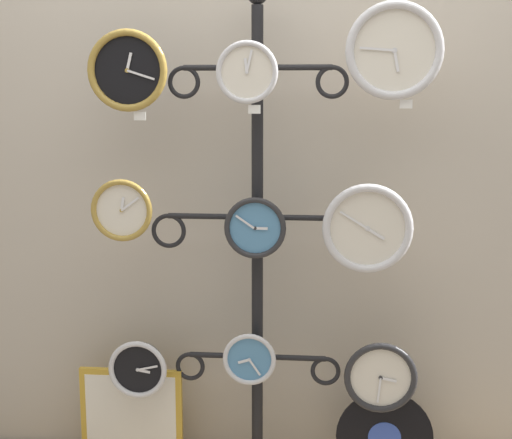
{
  "coord_description": "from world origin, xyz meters",
  "views": [
    {
      "loc": [
        0.22,
        -2.03,
        1.42
      ],
      "look_at": [
        0.0,
        0.36,
        1.01
      ],
      "focal_mm": 50.0,
      "sensor_mm": 36.0,
      "label": 1
    }
  ],
  "objects_px": {
    "clock_top_left": "(128,71)",
    "display_stand": "(257,335)",
    "vinyl_record": "(384,437)",
    "clock_bottom_left": "(138,369)",
    "clock_bottom_right": "(380,377)",
    "clock_top_center": "(247,72)",
    "clock_middle_left": "(122,210)",
    "clock_middle_right": "(367,228)",
    "clock_top_right": "(394,51)",
    "clock_middle_center": "(254,228)",
    "clock_bottom_center": "(250,359)",
    "picture_frame": "(132,417)"
  },
  "relations": [
    {
      "from": "clock_top_left",
      "to": "display_stand",
      "type": "bearing_deg",
      "value": 13.71
    },
    {
      "from": "vinyl_record",
      "to": "clock_bottom_left",
      "type": "bearing_deg",
      "value": -176.93
    },
    {
      "from": "clock_top_left",
      "to": "clock_bottom_right",
      "type": "relative_size",
      "value": 1.06
    },
    {
      "from": "clock_top_center",
      "to": "clock_bottom_left",
      "type": "xyz_separation_m",
      "value": [
        -0.39,
        0.01,
        -1.03
      ]
    },
    {
      "from": "clock_top_left",
      "to": "clock_middle_left",
      "type": "distance_m",
      "value": 0.47
    },
    {
      "from": "clock_middle_left",
      "to": "clock_middle_right",
      "type": "height_order",
      "value": "clock_middle_left"
    },
    {
      "from": "display_stand",
      "to": "clock_middle_left",
      "type": "distance_m",
      "value": 0.66
    },
    {
      "from": "clock_middle_right",
      "to": "clock_bottom_left",
      "type": "relative_size",
      "value": 1.42
    },
    {
      "from": "clock_top_right",
      "to": "clock_bottom_right",
      "type": "xyz_separation_m",
      "value": [
        -0.01,
        0.03,
        -1.1
      ]
    },
    {
      "from": "clock_bottom_left",
      "to": "clock_bottom_right",
      "type": "distance_m",
      "value": 0.85
    },
    {
      "from": "clock_bottom_right",
      "to": "vinyl_record",
      "type": "distance_m",
      "value": 0.24
    },
    {
      "from": "clock_top_right",
      "to": "vinyl_record",
      "type": "relative_size",
      "value": 0.9
    },
    {
      "from": "clock_top_center",
      "to": "clock_middle_center",
      "type": "xyz_separation_m",
      "value": [
        0.02,
        0.03,
        -0.52
      ]
    },
    {
      "from": "clock_top_left",
      "to": "clock_bottom_center",
      "type": "xyz_separation_m",
      "value": [
        0.4,
        0.02,
        -0.99
      ]
    },
    {
      "from": "display_stand",
      "to": "clock_middle_left",
      "type": "xyz_separation_m",
      "value": [
        -0.45,
        -0.11,
        0.47
      ]
    },
    {
      "from": "clock_middle_left",
      "to": "clock_bottom_left",
      "type": "height_order",
      "value": "clock_middle_left"
    },
    {
      "from": "picture_frame",
      "to": "clock_middle_right",
      "type": "bearing_deg",
      "value": -6.93
    },
    {
      "from": "clock_middle_right",
      "to": "vinyl_record",
      "type": "height_order",
      "value": "clock_middle_right"
    },
    {
      "from": "clock_middle_center",
      "to": "clock_bottom_center",
      "type": "height_order",
      "value": "clock_middle_center"
    },
    {
      "from": "clock_middle_right",
      "to": "clock_bottom_center",
      "type": "bearing_deg",
      "value": 176.63
    },
    {
      "from": "clock_bottom_left",
      "to": "clock_bottom_center",
      "type": "relative_size",
      "value": 1.12
    },
    {
      "from": "clock_middle_right",
      "to": "clock_top_left",
      "type": "bearing_deg",
      "value": 179.6
    },
    {
      "from": "clock_top_right",
      "to": "clock_middle_right",
      "type": "relative_size",
      "value": 1.03
    },
    {
      "from": "clock_top_left",
      "to": "clock_bottom_center",
      "type": "relative_size",
      "value": 1.44
    },
    {
      "from": "clock_bottom_left",
      "to": "clock_bottom_right",
      "type": "relative_size",
      "value": 0.83
    },
    {
      "from": "display_stand",
      "to": "clock_bottom_center",
      "type": "bearing_deg",
      "value": -103.05
    },
    {
      "from": "clock_middle_right",
      "to": "clock_bottom_right",
      "type": "bearing_deg",
      "value": 26.03
    },
    {
      "from": "picture_frame",
      "to": "clock_middle_left",
      "type": "bearing_deg",
      "value": -79.47
    },
    {
      "from": "clock_top_left",
      "to": "clock_bottom_right",
      "type": "height_order",
      "value": "clock_top_left"
    },
    {
      "from": "clock_middle_right",
      "to": "clock_bottom_left",
      "type": "height_order",
      "value": "clock_middle_right"
    },
    {
      "from": "clock_top_left",
      "to": "clock_bottom_right",
      "type": "distance_m",
      "value": 1.35
    },
    {
      "from": "clock_bottom_left",
      "to": "clock_top_right",
      "type": "bearing_deg",
      "value": -1.1
    },
    {
      "from": "clock_top_center",
      "to": "picture_frame",
      "type": "relative_size",
      "value": 0.53
    },
    {
      "from": "clock_bottom_right",
      "to": "clock_bottom_center",
      "type": "bearing_deg",
      "value": -179.22
    },
    {
      "from": "clock_middle_left",
      "to": "picture_frame",
      "type": "distance_m",
      "value": 0.8
    },
    {
      "from": "display_stand",
      "to": "clock_bottom_left",
      "type": "height_order",
      "value": "display_stand"
    },
    {
      "from": "clock_bottom_center",
      "to": "clock_bottom_left",
      "type": "bearing_deg",
      "value": -178.29
    },
    {
      "from": "display_stand",
      "to": "clock_top_center",
      "type": "distance_m",
      "value": 0.93
    },
    {
      "from": "display_stand",
      "to": "vinyl_record",
      "type": "xyz_separation_m",
      "value": [
        0.46,
        -0.05,
        -0.35
      ]
    },
    {
      "from": "clock_top_center",
      "to": "clock_bottom_right",
      "type": "bearing_deg",
      "value": 3.49
    },
    {
      "from": "clock_middle_right",
      "to": "clock_bottom_center",
      "type": "xyz_separation_m",
      "value": [
        -0.39,
        0.02,
        -0.48
      ]
    },
    {
      "from": "display_stand",
      "to": "picture_frame",
      "type": "distance_m",
      "value": 0.58
    },
    {
      "from": "clock_bottom_left",
      "to": "display_stand",
      "type": "bearing_deg",
      "value": 13.05
    },
    {
      "from": "clock_middle_left",
      "to": "clock_middle_center",
      "type": "distance_m",
      "value": 0.45
    },
    {
      "from": "clock_top_center",
      "to": "clock_middle_right",
      "type": "distance_m",
      "value": 0.64
    },
    {
      "from": "display_stand",
      "to": "clock_bottom_right",
      "type": "distance_m",
      "value": 0.46
    },
    {
      "from": "clock_top_left",
      "to": "clock_top_center",
      "type": "distance_m",
      "value": 0.4
    },
    {
      "from": "clock_middle_left",
      "to": "clock_bottom_left",
      "type": "distance_m",
      "value": 0.57
    },
    {
      "from": "clock_middle_center",
      "to": "clock_top_center",
      "type": "bearing_deg",
      "value": -126.08
    },
    {
      "from": "display_stand",
      "to": "clock_middle_center",
      "type": "distance_m",
      "value": 0.42
    }
  ]
}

